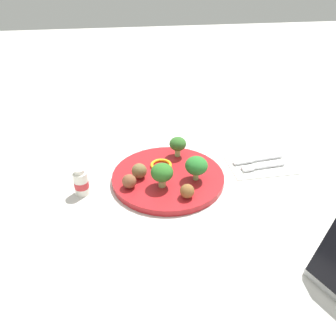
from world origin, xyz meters
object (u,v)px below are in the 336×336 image
(broccoli_floret_back_left, at_px, (162,173))
(meatball_mid_right, at_px, (129,181))
(broccoli_floret_center, at_px, (178,144))
(meatball_mid_left, at_px, (139,170))
(yogurt_bottle, at_px, (81,183))
(meatball_center, at_px, (187,191))
(pepper_ring_front_left, at_px, (161,165))
(broccoli_floret_mid_left, at_px, (196,166))
(knife, at_px, (256,160))
(napkin, at_px, (260,164))
(fork, at_px, (261,167))
(plate, at_px, (168,177))

(broccoli_floret_back_left, bearing_deg, meatball_mid_right, -5.28)
(broccoli_floret_center, bearing_deg, meatball_mid_left, 36.74)
(broccoli_floret_back_left, bearing_deg, broccoli_floret_center, -114.83)
(broccoli_floret_back_left, height_order, yogurt_bottle, broccoli_floret_back_left)
(meatball_center, relative_size, pepper_ring_front_left, 0.59)
(broccoli_floret_mid_left, distance_m, meatball_mid_right, 0.16)
(broccoli_floret_mid_left, distance_m, meatball_center, 0.08)
(meatball_center, height_order, knife, meatball_center)
(broccoli_floret_back_left, bearing_deg, yogurt_bottle, -6.58)
(broccoli_floret_mid_left, height_order, meatball_mid_right, broccoli_floret_mid_left)
(meatball_mid_right, bearing_deg, napkin, -169.08)
(broccoli_floret_mid_left, xyz_separation_m, meatball_mid_right, (0.16, 0.01, -0.02))
(broccoli_floret_back_left, height_order, meatball_center, broccoli_floret_back_left)
(pepper_ring_front_left, bearing_deg, meatball_mid_right, 42.61)
(meatball_mid_right, bearing_deg, fork, -171.85)
(broccoli_floret_back_left, height_order, napkin, broccoli_floret_back_left)
(pepper_ring_front_left, relative_size, yogurt_bottle, 0.82)
(meatball_mid_left, bearing_deg, meatball_mid_right, 57.55)
(pepper_ring_front_left, distance_m, yogurt_bottle, 0.21)
(broccoli_floret_center, height_order, meatball_mid_right, broccoli_floret_center)
(broccoli_floret_mid_left, bearing_deg, yogurt_bottle, -1.28)
(broccoli_floret_center, relative_size, knife, 0.38)
(plate, height_order, napkin, plate)
(meatball_mid_left, xyz_separation_m, napkin, (-0.33, -0.03, -0.03))
(plate, bearing_deg, pepper_ring_front_left, -74.32)
(broccoli_floret_back_left, distance_m, knife, 0.29)
(meatball_center, xyz_separation_m, knife, (-0.22, -0.14, -0.02))
(pepper_ring_front_left, xyz_separation_m, knife, (-0.26, -0.01, -0.01))
(meatball_mid_left, height_order, napkin, meatball_mid_left)
(pepper_ring_front_left, bearing_deg, broccoli_floret_back_left, 83.85)
(yogurt_bottle, bearing_deg, meatball_mid_right, 172.53)
(broccoli_floret_mid_left, relative_size, napkin, 0.36)
(yogurt_bottle, bearing_deg, pepper_ring_front_left, -161.91)
(plate, relative_size, meatball_center, 8.51)
(plate, height_order, meatball_center, meatball_center)
(broccoli_floret_center, bearing_deg, plate, 65.34)
(pepper_ring_front_left, relative_size, napkin, 0.33)
(broccoli_floret_center, xyz_separation_m, yogurt_bottle, (0.25, 0.11, -0.02))
(meatball_mid_right, distance_m, yogurt_bottle, 0.11)
(broccoli_floret_mid_left, xyz_separation_m, broccoli_floret_center, (0.02, -0.12, -0.00))
(meatball_center, distance_m, fork, 0.25)
(fork, bearing_deg, meatball_center, 25.91)
(broccoli_floret_back_left, bearing_deg, knife, -161.07)
(broccoli_floret_center, distance_m, fork, 0.23)
(napkin, bearing_deg, fork, 68.51)
(broccoli_floret_center, xyz_separation_m, pepper_ring_front_left, (0.05, 0.05, -0.03))
(broccoli_floret_mid_left, distance_m, meatball_mid_left, 0.14)
(knife, bearing_deg, broccoli_floret_center, -10.60)
(broccoli_floret_center, relative_size, napkin, 0.32)
(knife, distance_m, yogurt_bottle, 0.46)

